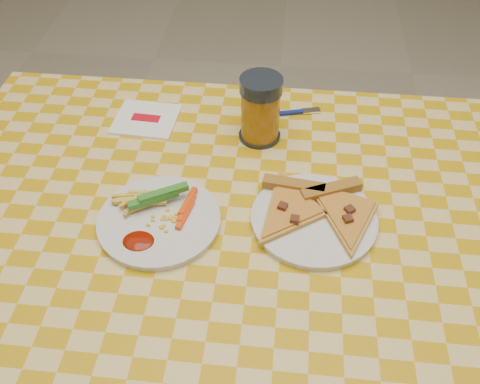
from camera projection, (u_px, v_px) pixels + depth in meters
name	position (u px, v px, depth m)	size (l,w,h in m)	color
table	(253.00, 248.00, 1.02)	(1.28, 0.88, 0.76)	white
plate_left	(159.00, 221.00, 0.96)	(0.22, 0.22, 0.01)	silver
plate_right	(314.00, 220.00, 0.97)	(0.22, 0.22, 0.01)	silver
fries_veggies	(155.00, 209.00, 0.96)	(0.17, 0.16, 0.04)	gold
pizza_slices	(316.00, 208.00, 0.97)	(0.30, 0.26, 0.02)	gold
drink_glass	(260.00, 110.00, 1.10)	(0.09, 0.09, 0.14)	black
napkin	(146.00, 119.00, 1.18)	(0.14, 0.13, 0.01)	white
fork	(293.00, 112.00, 1.20)	(0.13, 0.05, 0.01)	navy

